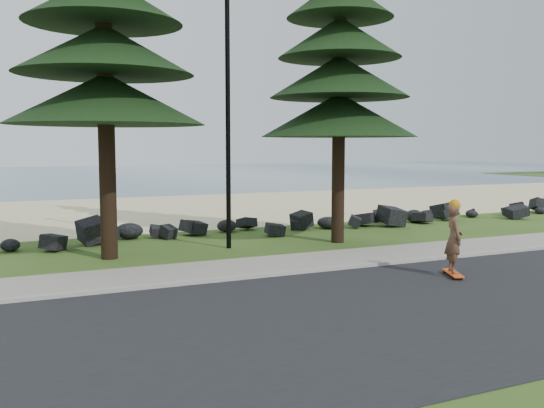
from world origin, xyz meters
The scene contains 9 objects.
ground centered at (0.00, 0.00, 0.00)m, with size 160.00×160.00×0.00m, color #314C17.
road centered at (0.00, -4.50, 0.01)m, with size 160.00×7.00×0.02m, color black.
kerb centered at (0.00, -0.90, 0.05)m, with size 160.00×0.20×0.10m, color #A39C93.
sidewalk centered at (0.00, 0.20, 0.04)m, with size 160.00×2.00×0.08m, color gray.
beach_sand centered at (0.00, 14.50, 0.01)m, with size 160.00×15.00×0.01m, color #CCC388.
ocean centered at (0.00, 51.00, 0.00)m, with size 160.00×58.00×0.01m, color #3E5D77.
seawall_boulders centered at (0.00, 5.60, 0.00)m, with size 60.00×2.40×1.10m, color black, non-canonical shape.
lamp_post centered at (0.00, 3.20, 4.13)m, with size 0.25×0.14×8.14m.
skateboarder centered at (3.27, -2.70, 0.90)m, with size 0.60×0.97×1.78m.
Camera 1 is at (-6.32, -13.40, 3.03)m, focal length 40.00 mm.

